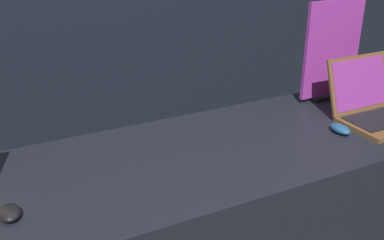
{
  "coord_description": "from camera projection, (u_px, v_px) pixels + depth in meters",
  "views": [
    {
      "loc": [
        -0.72,
        -1.02,
        1.76
      ],
      "look_at": [
        -0.01,
        0.37,
        1.08
      ],
      "focal_mm": 42.0,
      "sensor_mm": 36.0,
      "label": 1
    }
  ],
  "objects": [
    {
      "name": "mouse_back",
      "position": [
        340.0,
        129.0,
        1.95
      ],
      "size": [
        0.06,
        0.11,
        0.04
      ],
      "color": "navy",
      "rests_on": "display_counter"
    },
    {
      "name": "laptop_back",
      "position": [
        374.0,
        107.0,
        2.06
      ],
      "size": [
        0.36,
        0.35,
        0.27
      ],
      "color": "brown",
      "rests_on": "display_counter"
    },
    {
      "name": "mouse_front",
      "position": [
        9.0,
        213.0,
        1.38
      ],
      "size": [
        0.07,
        0.1,
        0.04
      ],
      "color": "black",
      "rests_on": "display_counter"
    },
    {
      "name": "promo_stand_back",
      "position": [
        332.0,
        53.0,
        2.24
      ],
      "size": [
        0.34,
        0.07,
        0.5
      ],
      "color": "black",
      "rests_on": "display_counter"
    }
  ]
}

